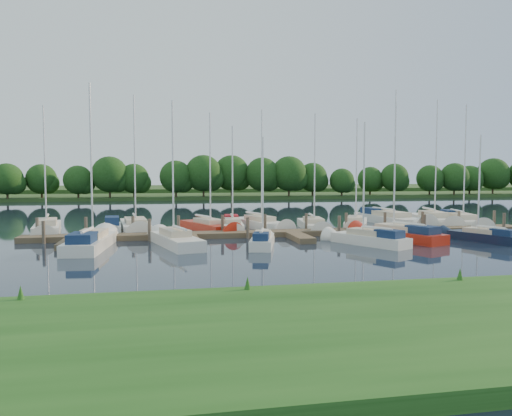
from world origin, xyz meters
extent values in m
plane|color=#182130|center=(0.00, 0.00, 0.00)|extent=(260.00, 260.00, 0.00)
cube|color=#1A4915|center=(0.00, -16.00, 0.25)|extent=(90.00, 10.00, 0.50)
cube|color=#4F3B2C|center=(0.00, 8.00, 0.20)|extent=(40.00, 2.00, 0.40)
cube|color=#4F3B2C|center=(-16.00, 5.00, 0.20)|extent=(1.20, 4.00, 0.40)
cube|color=#4F3B2C|center=(-8.00, 5.00, 0.20)|extent=(1.20, 4.00, 0.40)
cube|color=#4F3B2C|center=(0.00, 5.00, 0.20)|extent=(1.20, 4.00, 0.40)
cube|color=#4F3B2C|center=(8.00, 5.00, 0.20)|extent=(1.20, 4.00, 0.40)
cube|color=#4F3B2C|center=(16.00, 5.00, 0.20)|extent=(1.20, 4.00, 0.40)
cylinder|color=#473D33|center=(-19.00, 9.30, 0.60)|extent=(0.24, 0.24, 2.00)
cylinder|color=#473D33|center=(-15.55, 9.30, 0.60)|extent=(0.24, 0.24, 2.00)
cylinder|color=#473D33|center=(-12.09, 9.30, 0.60)|extent=(0.24, 0.24, 2.00)
cylinder|color=#473D33|center=(-8.64, 9.30, 0.60)|extent=(0.24, 0.24, 2.00)
cylinder|color=#473D33|center=(-5.18, 9.30, 0.60)|extent=(0.24, 0.24, 2.00)
cylinder|color=#473D33|center=(-1.73, 9.30, 0.60)|extent=(0.24, 0.24, 2.00)
cylinder|color=#473D33|center=(1.73, 9.30, 0.60)|extent=(0.24, 0.24, 2.00)
cylinder|color=#473D33|center=(5.18, 9.30, 0.60)|extent=(0.24, 0.24, 2.00)
cylinder|color=#473D33|center=(8.64, 9.30, 0.60)|extent=(0.24, 0.24, 2.00)
cylinder|color=#473D33|center=(12.09, 9.30, 0.60)|extent=(0.24, 0.24, 2.00)
cylinder|color=#473D33|center=(15.55, 9.30, 0.60)|extent=(0.24, 0.24, 2.00)
cylinder|color=#473D33|center=(19.00, 9.30, 0.60)|extent=(0.24, 0.24, 2.00)
cylinder|color=#473D33|center=(-18.00, 6.70, 0.60)|extent=(0.24, 0.24, 2.00)
cylinder|color=#473D33|center=(-10.80, 6.70, 0.60)|extent=(0.24, 0.24, 2.00)
cylinder|color=#473D33|center=(-3.60, 6.70, 0.60)|extent=(0.24, 0.24, 2.00)
cylinder|color=#473D33|center=(3.60, 6.70, 0.60)|extent=(0.24, 0.24, 2.00)
cylinder|color=#473D33|center=(10.80, 6.70, 0.60)|extent=(0.24, 0.24, 2.00)
cylinder|color=#473D33|center=(18.00, 6.70, 0.60)|extent=(0.24, 0.24, 2.00)
cube|color=#264319|center=(0.00, 75.00, 0.30)|extent=(180.00, 30.00, 0.60)
cube|color=#365726|center=(0.00, 100.00, 0.70)|extent=(220.00, 40.00, 1.40)
cylinder|color=#38281C|center=(-35.61, 61.70, 1.34)|extent=(0.36, 0.36, 2.68)
sphere|color=#193D10|center=(-35.61, 61.70, 4.61)|extent=(6.24, 6.24, 6.24)
sphere|color=#193D10|center=(-34.28, 61.90, 3.72)|extent=(4.46, 4.46, 4.46)
cylinder|color=#38281C|center=(-30.89, 62.88, 1.43)|extent=(0.36, 0.36, 2.87)
sphere|color=#193D10|center=(-30.89, 62.88, 4.93)|extent=(6.69, 6.69, 6.69)
sphere|color=#193D10|center=(-29.46, 63.08, 3.98)|extent=(4.78, 4.78, 4.78)
cylinder|color=#38281C|center=(-25.73, 62.49, 1.39)|extent=(0.36, 0.36, 2.77)
sphere|color=#193D10|center=(-25.73, 62.49, 4.78)|extent=(6.47, 6.47, 6.47)
sphere|color=#193D10|center=(-24.34, 62.69, 3.85)|extent=(4.62, 4.62, 4.62)
cylinder|color=#38281C|center=(-20.23, 61.33, 1.28)|extent=(0.36, 0.36, 2.55)
sphere|color=#193D10|center=(-20.23, 61.33, 4.40)|extent=(5.95, 5.95, 5.95)
sphere|color=#193D10|center=(-18.95, 61.53, 3.54)|extent=(4.25, 4.25, 4.25)
cylinder|color=#38281C|center=(-13.35, 61.21, 1.42)|extent=(0.36, 0.36, 2.84)
sphere|color=#193D10|center=(-13.35, 61.21, 4.89)|extent=(6.63, 6.63, 6.63)
sphere|color=#193D10|center=(-11.93, 61.41, 3.94)|extent=(4.73, 4.73, 4.73)
cylinder|color=#38281C|center=(-8.72, 60.83, 1.37)|extent=(0.36, 0.36, 2.73)
sphere|color=#193D10|center=(-8.72, 60.83, 4.71)|extent=(6.38, 6.38, 6.38)
sphere|color=#193D10|center=(-7.35, 61.03, 3.80)|extent=(4.56, 4.56, 4.56)
cylinder|color=#38281C|center=(-3.10, 63.32, 1.09)|extent=(0.36, 0.36, 2.19)
sphere|color=#193D10|center=(-3.10, 63.32, 3.77)|extent=(5.11, 5.11, 5.11)
sphere|color=#193D10|center=(-2.00, 63.52, 3.04)|extent=(3.65, 3.65, 3.65)
cylinder|color=#38281C|center=(2.95, 61.37, 1.43)|extent=(0.36, 0.36, 2.86)
sphere|color=#193D10|center=(2.95, 61.37, 4.93)|extent=(6.68, 6.68, 6.68)
sphere|color=#193D10|center=(4.38, 61.57, 3.98)|extent=(4.77, 4.77, 4.77)
cylinder|color=#38281C|center=(7.82, 62.27, 1.31)|extent=(0.36, 0.36, 2.63)
sphere|color=#193D10|center=(7.82, 62.27, 4.53)|extent=(6.13, 6.13, 6.13)
sphere|color=#193D10|center=(9.14, 62.47, 3.65)|extent=(4.38, 4.38, 4.38)
cylinder|color=#38281C|center=(13.49, 63.85, 1.28)|extent=(0.36, 0.36, 2.57)
sphere|color=#193D10|center=(13.49, 63.85, 4.42)|extent=(5.99, 5.99, 5.99)
sphere|color=#193D10|center=(14.77, 64.05, 3.56)|extent=(4.28, 4.28, 4.28)
cylinder|color=#38281C|center=(20.25, 63.94, 1.27)|extent=(0.36, 0.36, 2.54)
sphere|color=#193D10|center=(20.25, 63.94, 4.37)|extent=(5.93, 5.93, 5.93)
sphere|color=#193D10|center=(21.52, 64.14, 3.53)|extent=(4.23, 4.23, 4.23)
cylinder|color=#38281C|center=(24.81, 63.27, 1.16)|extent=(0.36, 0.36, 2.32)
sphere|color=#193D10|center=(24.81, 63.27, 3.99)|extent=(5.40, 5.40, 5.40)
sphere|color=#193D10|center=(25.97, 63.47, 3.22)|extent=(3.86, 3.86, 3.86)
cylinder|color=#38281C|center=(30.09, 63.65, 1.04)|extent=(0.36, 0.36, 2.07)
sphere|color=#193D10|center=(30.09, 63.65, 3.57)|extent=(4.84, 4.84, 4.84)
sphere|color=#193D10|center=(31.12, 63.85, 2.88)|extent=(3.45, 3.45, 3.45)
cylinder|color=#38281C|center=(36.35, 61.82, 1.01)|extent=(0.36, 0.36, 2.02)
sphere|color=#193D10|center=(36.35, 61.82, 3.48)|extent=(4.71, 4.71, 4.71)
sphere|color=#193D10|center=(37.36, 62.02, 2.80)|extent=(3.36, 3.36, 3.36)
cylinder|color=#38281C|center=(41.22, 60.15, 1.27)|extent=(0.36, 0.36, 2.54)
sphere|color=#193D10|center=(41.22, 60.15, 4.38)|extent=(5.94, 5.94, 5.94)
sphere|color=#193D10|center=(42.49, 60.35, 3.53)|extent=(4.24, 4.24, 4.24)
cylinder|color=#38281C|center=(48.52, 60.71, 1.01)|extent=(0.36, 0.36, 2.03)
sphere|color=#193D10|center=(48.52, 60.71, 3.49)|extent=(4.73, 4.73, 4.73)
sphere|color=#193D10|center=(49.53, 60.91, 2.82)|extent=(3.38, 3.38, 3.38)
cylinder|color=#38281C|center=(52.95, 61.68, 1.33)|extent=(0.36, 0.36, 2.67)
sphere|color=#193D10|center=(52.95, 61.68, 4.60)|extent=(6.23, 6.23, 6.23)
sphere|color=#193D10|center=(54.29, 61.88, 3.71)|extent=(4.45, 4.45, 4.45)
cylinder|color=#38281C|center=(58.22, 61.23, 1.21)|extent=(0.36, 0.36, 2.42)
sphere|color=#193D10|center=(58.22, 61.23, 4.16)|extent=(5.64, 5.64, 5.64)
sphere|color=#193D10|center=(59.43, 61.43, 3.36)|extent=(4.03, 4.03, 4.03)
cube|color=white|center=(-19.17, 13.31, 0.15)|extent=(3.07, 7.27, 1.19)
cone|color=white|center=(-18.60, 9.83, 0.15)|extent=(1.37, 2.59, 0.99)
cube|color=#C1B094|center=(-19.11, 12.96, 0.92)|extent=(1.97, 3.36, 0.54)
cylinder|color=silver|center=(-19.05, 12.61, 5.51)|extent=(0.12, 0.12, 9.51)
cylinder|color=silver|center=(-19.28, 14.00, 1.35)|extent=(0.60, 3.14, 0.10)
cylinder|color=white|center=(-19.28, 14.00, 1.35)|extent=(0.65, 2.81, 0.20)
cube|color=white|center=(-14.01, 13.34, 0.15)|extent=(1.76, 4.34, 0.90)
cone|color=white|center=(-13.83, 11.24, 0.15)|extent=(0.81, 1.33, 0.70)
cube|color=#152749|center=(-14.01, 13.34, 0.86)|extent=(1.31, 2.42, 0.81)
cube|color=white|center=(-12.17, 14.16, 0.15)|extent=(3.10, 8.16, 1.07)
cone|color=white|center=(-11.73, 10.20, 0.15)|extent=(1.42, 2.89, 1.11)
cube|color=#C1B094|center=(-12.13, 13.76, 0.82)|extent=(2.06, 3.75, 0.48)
cylinder|color=silver|center=(-12.08, 13.36, 6.05)|extent=(0.12, 0.12, 10.75)
cylinder|color=silver|center=(-12.26, 14.95, 1.21)|extent=(0.50, 3.57, 0.10)
cylinder|color=white|center=(-12.26, 14.95, 1.21)|extent=(0.55, 3.19, 0.20)
cube|color=red|center=(-6.12, 12.68, 0.15)|extent=(4.36, 7.10, 1.04)
cone|color=red|center=(-4.83, 9.49, 0.15)|extent=(1.79, 2.59, 0.96)
cube|color=#C1B094|center=(-5.99, 12.36, 0.80)|extent=(2.50, 3.41, 0.47)
cylinder|color=silver|center=(-5.86, 12.04, 5.30)|extent=(0.12, 0.12, 9.28)
cylinder|color=silver|center=(-6.38, 13.32, 1.18)|extent=(1.25, 2.91, 0.10)
cylinder|color=white|center=(-6.38, 13.32, 1.18)|extent=(1.22, 2.63, 0.20)
cube|color=white|center=(-3.93, 12.56, 0.15)|extent=(2.24, 6.19, 1.06)
cone|color=white|center=(-4.21, 9.54, 0.15)|extent=(1.04, 2.19, 0.85)
cube|color=#C1B094|center=(-3.96, 12.25, 0.82)|extent=(1.51, 2.83, 0.48)
cube|color=maroon|center=(-3.78, 14.25, 0.91)|extent=(1.35, 1.92, 0.53)
cylinder|color=silver|center=(-3.99, 11.95, 4.76)|extent=(0.12, 0.12, 8.18)
cylinder|color=silver|center=(-3.88, 13.16, 1.20)|extent=(0.35, 2.72, 0.10)
cylinder|color=white|center=(-3.88, 13.16, 1.20)|extent=(0.42, 2.43, 0.20)
cube|color=white|center=(-1.39, 14.06, 0.15)|extent=(4.11, 7.50, 1.10)
cone|color=white|center=(-0.30, 10.62, 0.15)|extent=(1.73, 2.72, 1.01)
cube|color=#C1B094|center=(-1.28, 13.72, 0.85)|extent=(2.43, 3.56, 0.50)
cylinder|color=silver|center=(-1.17, 13.37, 5.57)|extent=(0.12, 0.12, 9.75)
cylinder|color=silver|center=(-1.61, 14.75, 1.25)|extent=(1.08, 3.13, 0.10)
cylinder|color=white|center=(-1.61, 14.75, 1.25)|extent=(1.06, 2.81, 0.20)
cube|color=white|center=(3.15, 12.04, 0.15)|extent=(2.90, 7.11, 1.02)
cone|color=white|center=(2.66, 8.63, 0.15)|extent=(1.30, 2.53, 0.97)
cube|color=#C1B094|center=(3.11, 11.70, 0.79)|extent=(1.88, 3.28, 0.46)
cylinder|color=silver|center=(3.06, 11.36, 5.31)|extent=(0.12, 0.12, 9.33)
cylinder|color=silver|center=(3.25, 12.73, 1.16)|extent=(0.54, 3.09, 0.10)
cylinder|color=white|center=(3.25, 12.73, 1.16)|extent=(0.59, 2.76, 0.20)
cube|color=white|center=(7.45, 12.73, 0.15)|extent=(4.48, 6.91, 1.01)
cone|color=white|center=(6.07, 9.66, 0.15)|extent=(1.82, 2.53, 0.94)
cube|color=#C1B094|center=(7.31, 12.42, 0.78)|extent=(2.53, 3.34, 0.46)
cylinder|color=silver|center=(7.18, 12.12, 5.19)|extent=(0.12, 0.12, 9.08)
cylinder|color=silver|center=(7.73, 13.34, 1.15)|extent=(1.33, 2.80, 0.10)
cylinder|color=white|center=(7.73, 13.34, 1.15)|extent=(1.29, 2.54, 0.20)
cube|color=white|center=(11.92, 15.48, 0.15)|extent=(3.71, 9.17, 1.20)
cone|color=white|center=(12.55, 11.08, 0.15)|extent=(1.67, 3.26, 1.25)
cube|color=#C1B094|center=(11.99, 15.04, 0.93)|extent=(2.41, 4.23, 0.55)
cube|color=#152749|center=(11.58, 17.95, 1.04)|extent=(2.10, 2.89, 0.60)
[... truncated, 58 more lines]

